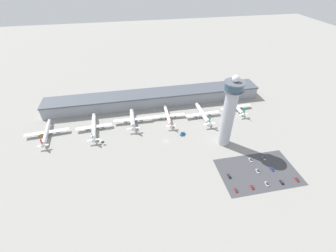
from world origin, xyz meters
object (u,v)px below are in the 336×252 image
(airplane_gate_charlie, at_px, (132,119))
(service_truck_baggage, at_px, (182,134))
(airplane_gate_foxtrot, at_px, (236,107))
(car_green_van, at_px, (252,187))
(car_yellow_taxi, at_px, (282,182))
(car_black_suv, at_px, (297,179))
(car_maroon_suv, at_px, (236,190))
(car_grey_coupe, at_px, (258,171))
(control_tower, at_px, (229,112))
(airplane_gate_alpha, at_px, (46,132))
(airplane_gate_bravo, at_px, (94,127))
(car_red_hatchback, at_px, (251,160))
(airplane_gate_delta, at_px, (168,116))
(service_truck_fuel, at_px, (43,134))
(car_silver_sedan, at_px, (267,184))
(car_white_wagon, at_px, (272,169))
(car_blue_compact, at_px, (229,176))
(car_navy_sedan, at_px, (264,158))
(airplane_gate_echo, at_px, (203,114))
(service_truck_catering, at_px, (103,143))

(airplane_gate_charlie, relative_size, service_truck_baggage, 6.43)
(airplane_gate_foxtrot, height_order, car_green_van, airplane_gate_foxtrot)
(car_yellow_taxi, relative_size, car_black_suv, 1.01)
(airplane_gate_charlie, bearing_deg, car_maroon_suv, -55.20)
(car_yellow_taxi, height_order, car_black_suv, car_black_suv)
(car_grey_coupe, bearing_deg, car_yellow_taxi, -47.85)
(control_tower, relative_size, airplane_gate_foxtrot, 1.88)
(service_truck_baggage, height_order, car_yellow_taxi, service_truck_baggage)
(airplane_gate_alpha, distance_m, car_yellow_taxi, 216.13)
(control_tower, height_order, car_green_van, control_tower)
(airplane_gate_bravo, xyz_separation_m, car_black_suv, (161.63, -96.81, -3.44))
(car_red_hatchback, height_order, car_yellow_taxi, car_yellow_taxi)
(airplane_gate_foxtrot, relative_size, car_yellow_taxi, 8.62)
(airplane_gate_delta, xyz_separation_m, car_grey_coupe, (58.46, -88.03, -3.21))
(service_truck_fuel, height_order, car_silver_sedan, service_truck_fuel)
(airplane_gate_foxtrot, bearing_deg, car_black_suv, -87.58)
(service_truck_fuel, height_order, car_white_wagon, service_truck_fuel)
(car_blue_compact, height_order, car_grey_coupe, car_grey_coupe)
(car_grey_coupe, height_order, car_black_suv, car_grey_coupe)
(airplane_gate_alpha, distance_m, service_truck_baggage, 133.43)
(service_truck_baggage, height_order, car_red_hatchback, service_truck_baggage)
(control_tower, height_order, airplane_gate_delta, control_tower)
(car_silver_sedan, xyz_separation_m, car_blue_compact, (-25.64, 13.02, -0.03))
(car_white_wagon, relative_size, car_navy_sedan, 0.99)
(airplane_gate_alpha, relative_size, car_red_hatchback, 9.27)
(airplane_gate_foxtrot, height_order, car_grey_coupe, airplane_gate_foxtrot)
(airplane_gate_bravo, bearing_deg, car_blue_compact, -37.01)
(car_silver_sedan, distance_m, car_grey_coupe, 13.38)
(airplane_gate_foxtrot, distance_m, car_maroon_suv, 114.46)
(control_tower, bearing_deg, airplane_gate_foxtrot, 54.68)
(airplane_gate_delta, height_order, car_red_hatchback, airplane_gate_delta)
(airplane_gate_alpha, relative_size, airplane_gate_charlie, 1.07)
(airplane_gate_alpha, xyz_separation_m, airplane_gate_bravo, (44.91, 0.24, -0.02))
(car_grey_coupe, bearing_deg, service_truck_fuel, 155.51)
(car_navy_sedan, bearing_deg, airplane_gate_charlie, 145.51)
(car_red_hatchback, distance_m, car_grey_coupe, 12.76)
(airplane_gate_foxtrot, xyz_separation_m, car_black_suv, (4.40, -104.12, -3.32))
(airplane_gate_echo, bearing_deg, service_truck_fuel, 179.86)
(control_tower, relative_size, car_green_van, 15.50)
(car_blue_compact, bearing_deg, car_green_van, -45.99)
(airplane_gate_bravo, height_order, service_truck_catering, airplane_gate_bravo)
(car_black_suv, bearing_deg, car_red_hatchback, 133.90)
(control_tower, distance_m, car_silver_sedan, 64.98)
(car_blue_compact, xyz_separation_m, car_grey_coupe, (25.21, 0.35, 0.03))
(airplane_gate_bravo, bearing_deg, control_tower, -19.71)
(control_tower, height_order, airplane_gate_charlie, control_tower)
(car_black_suv, relative_size, car_navy_sedan, 1.01)
(car_yellow_taxi, height_order, car_green_van, car_green_van)
(control_tower, xyz_separation_m, car_blue_compact, (-10.88, -39.78, -34.91))
(airplane_gate_echo, height_order, airplane_gate_foxtrot, airplane_gate_echo)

